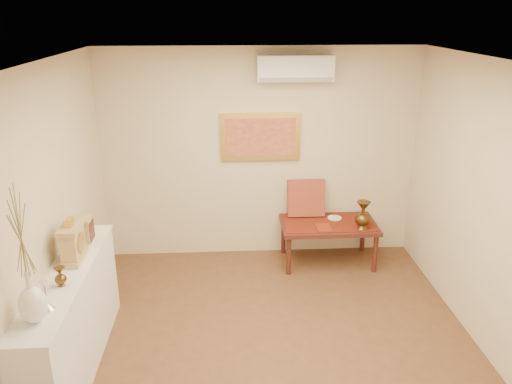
{
  "coord_description": "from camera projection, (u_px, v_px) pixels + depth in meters",
  "views": [
    {
      "loc": [
        -0.42,
        -3.86,
        3.11
      ],
      "look_at": [
        -0.12,
        1.15,
        1.26
      ],
      "focal_mm": 35.0,
      "sensor_mm": 36.0,
      "label": 1
    }
  ],
  "objects": [
    {
      "name": "brass_urn_tall",
      "position": [
        363.0,
        212.0,
        6.08
      ],
      "size": [
        0.19,
        0.19,
        0.43
      ],
      "primitive_type": null,
      "color": "brown",
      "rests_on": "table_cloth"
    },
    {
      "name": "brass_urn_small",
      "position": [
        60.0,
        274.0,
        4.04
      ],
      "size": [
        0.1,
        0.1,
        0.22
      ],
      "primitive_type": null,
      "color": "brown",
      "rests_on": "display_ledge"
    },
    {
      "name": "wooden_chest",
      "position": [
        84.0,
        229.0,
        4.82
      ],
      "size": [
        0.16,
        0.21,
        0.24
      ],
      "color": "tan",
      "rests_on": "display_ledge"
    },
    {
      "name": "floor",
      "position": [
        276.0,
        359.0,
        4.71
      ],
      "size": [
        4.5,
        4.5,
        0.0
      ],
      "primitive_type": "plane",
      "color": "brown",
      "rests_on": "ground"
    },
    {
      "name": "display_ledge",
      "position": [
        73.0,
        322.0,
        4.44
      ],
      "size": [
        0.37,
        2.02,
        0.98
      ],
      "color": "silver",
      "rests_on": "floor"
    },
    {
      "name": "ac_unit",
      "position": [
        295.0,
        68.0,
        5.87
      ],
      "size": [
        0.9,
        0.25,
        0.3
      ],
      "color": "silver",
      "rests_on": "wall_back"
    },
    {
      "name": "menu",
      "position": [
        324.0,
        228.0,
        6.16
      ],
      "size": [
        0.18,
        0.25,
        0.01
      ],
      "primitive_type": "cube",
      "rotation": [
        0.0,
        0.0,
        0.0
      ],
      "color": "maroon",
      "rests_on": "table_cloth"
    },
    {
      "name": "painting",
      "position": [
        260.0,
        137.0,
        6.24
      ],
      "size": [
        1.0,
        0.06,
        0.6
      ],
      "color": "gold",
      "rests_on": "wall_back"
    },
    {
      "name": "wall_right",
      "position": [
        506.0,
        223.0,
        4.36
      ],
      "size": [
        0.02,
        4.5,
        2.7
      ],
      "primitive_type": "cube",
      "color": "beige",
      "rests_on": "ground"
    },
    {
      "name": "table_cloth",
      "position": [
        329.0,
        223.0,
        6.33
      ],
      "size": [
        1.14,
        0.59,
        0.01
      ],
      "primitive_type": "cube",
      "color": "maroon",
      "rests_on": "low_table"
    },
    {
      "name": "wall_back",
      "position": [
        260.0,
        155.0,
        6.35
      ],
      "size": [
        4.0,
        0.02,
        2.7
      ],
      "primitive_type": "cube",
      "color": "beige",
      "rests_on": "ground"
    },
    {
      "name": "mantel_clock",
      "position": [
        73.0,
        243.0,
        4.43
      ],
      "size": [
        0.17,
        0.36,
        0.41
      ],
      "color": "tan",
      "rests_on": "display_ledge"
    },
    {
      "name": "candlestick",
      "position": [
        45.0,
        295.0,
        3.72
      ],
      "size": [
        0.11,
        0.11,
        0.24
      ],
      "primitive_type": null,
      "color": "silver",
      "rests_on": "display_ledge"
    },
    {
      "name": "ceiling",
      "position": [
        281.0,
        66.0,
        3.78
      ],
      "size": [
        4.5,
        4.5,
        0.0
      ],
      "primitive_type": "plane",
      "rotation": [
        3.14,
        0.0,
        0.0
      ],
      "color": "silver",
      "rests_on": "ground"
    },
    {
      "name": "white_vase",
      "position": [
        25.0,
        258.0,
        3.43
      ],
      "size": [
        0.2,
        0.2,
        1.04
      ],
      "primitive_type": null,
      "color": "white",
      "rests_on": "display_ledge"
    },
    {
      "name": "cushion",
      "position": [
        306.0,
        198.0,
        6.47
      ],
      "size": [
        0.48,
        0.2,
        0.49
      ],
      "primitive_type": "cube",
      "rotation": [
        -0.21,
        0.0,
        0.0
      ],
      "color": "maroon",
      "rests_on": "table_cloth"
    },
    {
      "name": "plate",
      "position": [
        335.0,
        218.0,
        6.45
      ],
      "size": [
        0.18,
        0.18,
        0.01
      ],
      "primitive_type": "cylinder",
      "color": "white",
      "rests_on": "table_cloth"
    },
    {
      "name": "wall_left",
      "position": [
        38.0,
        234.0,
        4.13
      ],
      "size": [
        0.02,
        4.5,
        2.7
      ],
      "primitive_type": "cube",
      "color": "beige",
      "rests_on": "ground"
    },
    {
      "name": "low_table",
      "position": [
        328.0,
        228.0,
        6.35
      ],
      "size": [
        1.2,
        0.7,
        0.55
      ],
      "color": "#4D1E17",
      "rests_on": "floor"
    }
  ]
}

